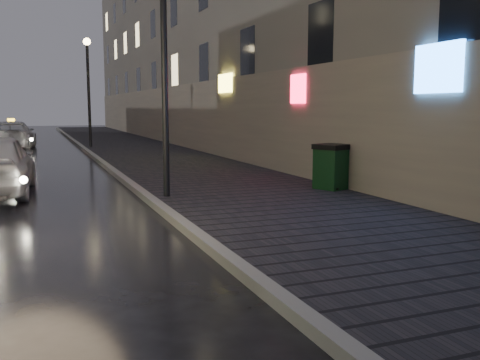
# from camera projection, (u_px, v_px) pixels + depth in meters

# --- Properties ---
(ground) EXTENTS (120.00, 120.00, 0.00)m
(ground) POSITION_uv_depth(u_px,v_px,m) (129.00, 308.00, 5.60)
(ground) COLOR black
(ground) RESTS_ON ground
(sidewalk) EXTENTS (4.60, 58.00, 0.15)m
(sidewalk) POSITION_uv_depth(u_px,v_px,m) (136.00, 148.00, 26.38)
(sidewalk) COLOR black
(sidewalk) RESTS_ON ground
(curb) EXTENTS (0.20, 58.00, 0.15)m
(curb) POSITION_uv_depth(u_px,v_px,m) (85.00, 150.00, 25.51)
(curb) COLOR slate
(curb) RESTS_ON ground
(building_near) EXTENTS (1.80, 50.00, 13.00)m
(building_near) POSITION_uv_depth(u_px,v_px,m) (176.00, 29.00, 30.35)
(building_near) COLOR #605B54
(building_near) RESTS_ON ground
(lamp_near) EXTENTS (0.36, 0.36, 5.28)m
(lamp_near) POSITION_uv_depth(u_px,v_px,m) (164.00, 41.00, 11.33)
(lamp_near) COLOR black
(lamp_near) RESTS_ON sidewalk
(lamp_far) EXTENTS (0.36, 0.36, 5.28)m
(lamp_far) POSITION_uv_depth(u_px,v_px,m) (88.00, 79.00, 26.10)
(lamp_far) COLOR black
(lamp_far) RESTS_ON sidewalk
(trash_bin) EXTENTS (0.91, 0.91, 1.07)m
(trash_bin) POSITION_uv_depth(u_px,v_px,m) (332.00, 166.00, 12.76)
(trash_bin) COLOR black
(trash_bin) RESTS_ON sidewalk
(taxi_mid) EXTENTS (2.41, 5.01, 1.41)m
(taxi_mid) POSITION_uv_depth(u_px,v_px,m) (12.00, 135.00, 26.56)
(taxi_mid) COLOR silver
(taxi_mid) RESTS_ON ground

